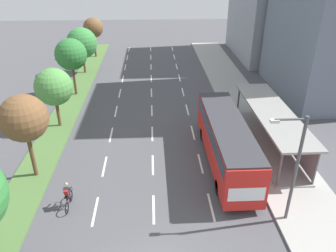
{
  "coord_description": "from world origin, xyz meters",
  "views": [
    {
      "loc": [
        0.09,
        -10.03,
        13.62
      ],
      "look_at": [
        1.3,
        13.63,
        1.2
      ],
      "focal_mm": 35.11,
      "sensor_mm": 36.0,
      "label": 1
    }
  ],
  "objects_px": {
    "bus_shelter": "(274,124)",
    "bus": "(226,138)",
    "median_tree_second": "(24,119)",
    "streetlight": "(294,164)",
    "median_tree_fifth": "(82,43)",
    "cyclist": "(68,196)",
    "median_tree_fourth": "(71,55)",
    "median_tree_third": "(54,87)",
    "median_tree_farthest": "(93,28)"
  },
  "relations": [
    {
      "from": "median_tree_fourth",
      "to": "median_tree_farthest",
      "type": "height_order",
      "value": "median_tree_fourth"
    },
    {
      "from": "bus_shelter",
      "to": "streetlight",
      "type": "distance_m",
      "value": 8.82
    },
    {
      "from": "bus",
      "to": "streetlight",
      "type": "xyz_separation_m",
      "value": [
        2.17,
        -5.97,
        1.82
      ]
    },
    {
      "from": "cyclist",
      "to": "median_tree_fifth",
      "type": "height_order",
      "value": "median_tree_fifth"
    },
    {
      "from": "median_tree_farthest",
      "to": "streetlight",
      "type": "height_order",
      "value": "streetlight"
    },
    {
      "from": "bus",
      "to": "streetlight",
      "type": "height_order",
      "value": "streetlight"
    },
    {
      "from": "bus",
      "to": "median_tree_third",
      "type": "bearing_deg",
      "value": 154.29
    },
    {
      "from": "bus_shelter",
      "to": "median_tree_fifth",
      "type": "distance_m",
      "value": 26.19
    },
    {
      "from": "median_tree_fourth",
      "to": "streetlight",
      "type": "bearing_deg",
      "value": -51.8
    },
    {
      "from": "bus_shelter",
      "to": "median_tree_fifth",
      "type": "xyz_separation_m",
      "value": [
        -18.02,
        18.91,
        1.99
      ]
    },
    {
      "from": "median_tree_second",
      "to": "median_tree_farthest",
      "type": "xyz_separation_m",
      "value": [
        -0.1,
        29.6,
        -0.16
      ]
    },
    {
      "from": "cyclist",
      "to": "median_tree_second",
      "type": "height_order",
      "value": "median_tree_second"
    },
    {
      "from": "bus",
      "to": "median_tree_third",
      "type": "xyz_separation_m",
      "value": [
        -13.43,
        6.47,
        1.66
      ]
    },
    {
      "from": "median_tree_fifth",
      "to": "streetlight",
      "type": "height_order",
      "value": "streetlight"
    },
    {
      "from": "bus_shelter",
      "to": "median_tree_second",
      "type": "height_order",
      "value": "median_tree_second"
    },
    {
      "from": "bus_shelter",
      "to": "cyclist",
      "type": "bearing_deg",
      "value": -155.83
    },
    {
      "from": "median_tree_third",
      "to": "median_tree_farthest",
      "type": "bearing_deg",
      "value": 89.93
    },
    {
      "from": "bus",
      "to": "median_tree_second",
      "type": "xyz_separation_m",
      "value": [
        -13.3,
        -0.93,
        2.36
      ]
    },
    {
      "from": "median_tree_second",
      "to": "cyclist",
      "type": "bearing_deg",
      "value": -48.04
    },
    {
      "from": "median_tree_third",
      "to": "median_tree_farthest",
      "type": "height_order",
      "value": "median_tree_farthest"
    },
    {
      "from": "bus",
      "to": "median_tree_fourth",
      "type": "xyz_separation_m",
      "value": [
        -13.44,
        13.87,
        2.39
      ]
    },
    {
      "from": "median_tree_second",
      "to": "streetlight",
      "type": "xyz_separation_m",
      "value": [
        15.47,
        -5.03,
        -0.54
      ]
    },
    {
      "from": "median_tree_farthest",
      "to": "bus_shelter",
      "type": "bearing_deg",
      "value": -56.09
    },
    {
      "from": "bus_shelter",
      "to": "median_tree_fifth",
      "type": "relative_size",
      "value": 2.11
    },
    {
      "from": "streetlight",
      "to": "cyclist",
      "type": "bearing_deg",
      "value": 172.01
    },
    {
      "from": "median_tree_third",
      "to": "median_tree_fourth",
      "type": "xyz_separation_m",
      "value": [
        -0.01,
        7.4,
        0.73
      ]
    },
    {
      "from": "median_tree_second",
      "to": "median_tree_fourth",
      "type": "distance_m",
      "value": 14.8
    },
    {
      "from": "bus_shelter",
      "to": "cyclist",
      "type": "relative_size",
      "value": 6.51
    },
    {
      "from": "bus_shelter",
      "to": "bus",
      "type": "distance_m",
      "value": 4.89
    },
    {
      "from": "median_tree_second",
      "to": "streetlight",
      "type": "height_order",
      "value": "streetlight"
    },
    {
      "from": "median_tree_third",
      "to": "cyclist",
      "type": "bearing_deg",
      "value": -73.94
    },
    {
      "from": "bus",
      "to": "cyclist",
      "type": "distance_m",
      "value": 11.25
    },
    {
      "from": "median_tree_second",
      "to": "median_tree_farthest",
      "type": "relative_size",
      "value": 1.05
    },
    {
      "from": "bus_shelter",
      "to": "median_tree_third",
      "type": "xyz_separation_m",
      "value": [
        -17.71,
        4.11,
        1.86
      ]
    },
    {
      "from": "median_tree_fifth",
      "to": "median_tree_second",
      "type": "bearing_deg",
      "value": -88.88
    },
    {
      "from": "bus",
      "to": "median_tree_farthest",
      "type": "distance_m",
      "value": 31.72
    },
    {
      "from": "bus",
      "to": "cyclist",
      "type": "height_order",
      "value": "bus"
    },
    {
      "from": "cyclist",
      "to": "median_tree_fifth",
      "type": "xyz_separation_m",
      "value": [
        -3.38,
        25.48,
        3.07
      ]
    },
    {
      "from": "median_tree_fifth",
      "to": "median_tree_farthest",
      "type": "xyz_separation_m",
      "value": [
        0.33,
        7.4,
        0.41
      ]
    },
    {
      "from": "bus",
      "to": "streetlight",
      "type": "distance_m",
      "value": 6.6
    },
    {
      "from": "bus_shelter",
      "to": "bus",
      "type": "xyz_separation_m",
      "value": [
        -4.28,
        -2.36,
        0.2
      ]
    },
    {
      "from": "bus_shelter",
      "to": "bus",
      "type": "bearing_deg",
      "value": -151.13
    },
    {
      "from": "median_tree_fifth",
      "to": "median_tree_farthest",
      "type": "distance_m",
      "value": 7.42
    },
    {
      "from": "median_tree_fifth",
      "to": "median_tree_farthest",
      "type": "bearing_deg",
      "value": 87.43
    },
    {
      "from": "median_tree_third",
      "to": "median_tree_fourth",
      "type": "distance_m",
      "value": 7.44
    },
    {
      "from": "median_tree_second",
      "to": "median_tree_third",
      "type": "relative_size",
      "value": 1.13
    },
    {
      "from": "median_tree_third",
      "to": "streetlight",
      "type": "distance_m",
      "value": 19.95
    },
    {
      "from": "median_tree_fifth",
      "to": "bus_shelter",
      "type": "bearing_deg",
      "value": -46.39
    },
    {
      "from": "median_tree_fourth",
      "to": "streetlight",
      "type": "xyz_separation_m",
      "value": [
        15.61,
        -19.83,
        -0.57
      ]
    },
    {
      "from": "median_tree_third",
      "to": "median_tree_farthest",
      "type": "xyz_separation_m",
      "value": [
        0.03,
        22.2,
        0.54
      ]
    }
  ]
}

